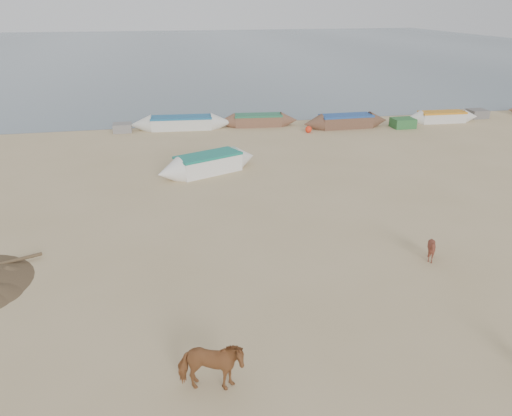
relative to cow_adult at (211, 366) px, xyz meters
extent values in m
plane|color=tan|center=(2.69, 3.87, -0.65)|extent=(140.00, 140.00, 0.00)
plane|color=slate|center=(2.69, 85.87, -0.64)|extent=(160.00, 160.00, 0.00)
imported|color=brown|center=(0.00, 0.00, 0.00)|extent=(1.65, 1.04, 1.29)
imported|color=maroon|center=(7.97, 4.46, -0.21)|extent=(0.99, 0.94, 0.88)
sphere|color=red|center=(9.31, 22.23, -0.43)|extent=(0.44, 0.44, 0.44)
cube|color=slate|center=(-2.77, 24.99, -0.37)|extent=(1.20, 1.10, 0.56)
cube|color=#2E6633|center=(16.09, 22.25, -0.33)|extent=(1.50, 1.20, 0.64)
cube|color=#65625F|center=(23.03, 24.01, -0.35)|extent=(1.30, 1.20, 0.60)
camera|label=1|loc=(-0.85, -8.83, 7.48)|focal=35.00mm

